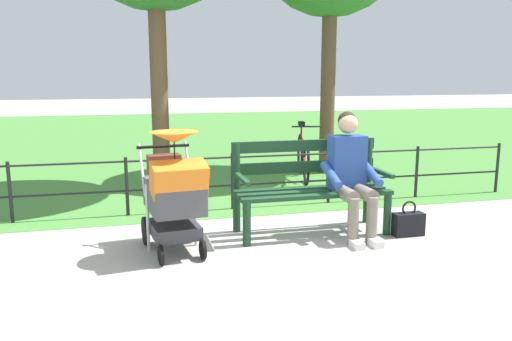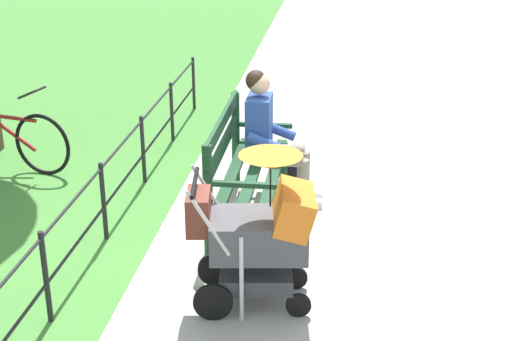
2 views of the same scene
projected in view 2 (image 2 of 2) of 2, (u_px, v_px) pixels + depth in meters
ground_plane at (245, 247)px, 6.22m from camera, size 60.00×60.00×0.00m
park_bench at (241, 162)px, 6.59m from camera, size 1.60×0.60×0.96m
person_on_bench at (271, 134)px, 6.85m from camera, size 0.53×0.74×1.28m
stroller at (260, 229)px, 5.20m from camera, size 0.60×0.94×1.15m
handbag at (293, 167)px, 7.57m from camera, size 0.32×0.14×0.37m
park_fence at (113, 181)px, 6.45m from camera, size 7.62×0.04×0.70m
bicycle at (1, 136)px, 7.74m from camera, size 0.53×1.62×0.89m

